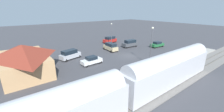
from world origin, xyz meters
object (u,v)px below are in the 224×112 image
at_px(pedestrian_waiting_far, 154,65).
at_px(suv_red, 110,40).
at_px(suv_tan, 111,47).
at_px(suv_silver, 70,54).
at_px(sedan_green, 157,44).
at_px(suv_charcoal, 130,43).
at_px(station_building, 24,59).
at_px(light_pole_lot_center, 112,32).
at_px(pedestrian_on_platform, 180,56).
at_px(light_pole_near_platform, 151,42).
at_px(sedan_white, 92,60).

relative_size(pedestrian_waiting_far, suv_red, 0.34).
relative_size(suv_tan, suv_silver, 0.96).
height_order(sedan_green, suv_red, suv_red).
bearing_deg(suv_charcoal, suv_red, 10.13).
bearing_deg(station_building, suv_silver, -73.60).
xyz_separation_m(suv_red, suv_silver, (-8.13, 17.77, 0.00)).
distance_m(sedan_green, suv_tan, 15.05).
bearing_deg(light_pole_lot_center, pedestrian_on_platform, -168.62).
xyz_separation_m(sedan_green, light_pole_near_platform, (-8.33, 14.16, 4.13)).
distance_m(sedan_white, suv_silver, 6.48).
height_order(sedan_white, suv_charcoal, suv_charcoal).
distance_m(suv_red, suv_silver, 19.54).
relative_size(suv_red, light_pole_near_platform, 0.63).
height_order(pedestrian_waiting_far, light_pole_near_platform, light_pole_near_platform).
distance_m(pedestrian_waiting_far, light_pole_lot_center, 20.76).
height_order(pedestrian_waiting_far, sedan_white, pedestrian_waiting_far).
height_order(suv_charcoal, suv_silver, same).
height_order(pedestrian_waiting_far, suv_red, suv_red).
xyz_separation_m(suv_charcoal, light_pole_lot_center, (3.86, 4.31, 3.47)).
height_order(station_building, sedan_white, station_building).
distance_m(station_building, light_pole_near_platform, 24.01).
bearing_deg(pedestrian_waiting_far, sedan_green, -56.31).
height_order(pedestrian_waiting_far, suv_silver, suv_silver).
distance_m(suv_tan, light_pole_near_platform, 14.44).
bearing_deg(light_pole_lot_center, suv_red, -31.35).
bearing_deg(suv_charcoal, light_pole_near_platform, 151.12).
bearing_deg(suv_charcoal, suv_silver, 89.05).
xyz_separation_m(pedestrian_waiting_far, sedan_white, (10.29, 7.51, -0.40)).
height_order(suv_red, suv_charcoal, same).
height_order(suv_silver, light_pole_near_platform, light_pole_near_platform).
distance_m(station_building, sedan_white, 12.34).
xyz_separation_m(pedestrian_on_platform, suv_charcoal, (16.30, -0.25, -0.13)).
relative_size(station_building, suv_tan, 2.56).
bearing_deg(sedan_white, suv_silver, 21.47).
bearing_deg(pedestrian_waiting_far, pedestrian_on_platform, -91.92).
relative_size(light_pole_near_platform, light_pole_lot_center, 1.10).
bearing_deg(sedan_white, light_pole_near_platform, -130.21).
distance_m(pedestrian_on_platform, suv_tan, 18.03).
bearing_deg(suv_tan, light_pole_lot_center, -40.27).
bearing_deg(station_building, pedestrian_waiting_far, -125.14).
distance_m(pedestrian_on_platform, sedan_white, 19.74).
xyz_separation_m(sedan_green, suv_charcoal, (5.30, 6.64, 0.27)).
bearing_deg(light_pole_lot_center, suv_silver, 103.31).
xyz_separation_m(pedestrian_waiting_far, suv_tan, (16.27, -2.05, -0.13)).
xyz_separation_m(sedan_white, light_pole_near_platform, (-7.93, -9.38, 4.13)).
bearing_deg(pedestrian_waiting_far, suv_silver, 31.21).
relative_size(station_building, pedestrian_waiting_far, 7.47).
bearing_deg(pedestrian_on_platform, suv_red, 2.92).
xyz_separation_m(suv_silver, light_pole_lot_center, (3.54, -14.97, 3.47)).
bearing_deg(suv_red, pedestrian_on_platform, -177.08).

